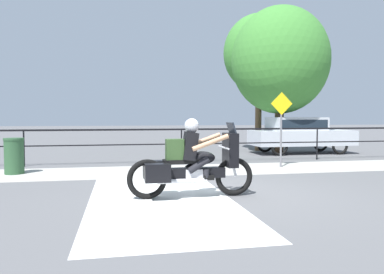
{
  "coord_description": "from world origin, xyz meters",
  "views": [
    {
      "loc": [
        -2.09,
        -7.45,
        1.59
      ],
      "look_at": [
        -0.47,
        0.92,
        1.13
      ],
      "focal_mm": 35.0,
      "sensor_mm": 36.0,
      "label": 1
    }
  ],
  "objects_px": {
    "parked_car": "(299,133)",
    "tree_behind_car": "(280,61)",
    "motorcycle": "(191,162)",
    "trash_bin": "(14,156)",
    "street_sign": "(281,120)",
    "tree_behind_sign": "(259,54)"
  },
  "relations": [
    {
      "from": "parked_car",
      "to": "tree_behind_car",
      "type": "height_order",
      "value": "tree_behind_car"
    },
    {
      "from": "parked_car",
      "to": "motorcycle",
      "type": "bearing_deg",
      "value": -129.86
    },
    {
      "from": "trash_bin",
      "to": "tree_behind_car",
      "type": "xyz_separation_m",
      "value": [
        9.69,
        4.18,
        3.5
      ]
    },
    {
      "from": "parked_car",
      "to": "trash_bin",
      "type": "relative_size",
      "value": 4.37
    },
    {
      "from": "trash_bin",
      "to": "street_sign",
      "type": "relative_size",
      "value": 0.43
    },
    {
      "from": "trash_bin",
      "to": "tree_behind_car",
      "type": "distance_m",
      "value": 11.12
    },
    {
      "from": "parked_car",
      "to": "street_sign",
      "type": "height_order",
      "value": "street_sign"
    },
    {
      "from": "street_sign",
      "to": "tree_behind_sign",
      "type": "distance_m",
      "value": 6.64
    },
    {
      "from": "parked_car",
      "to": "tree_behind_sign",
      "type": "bearing_deg",
      "value": 124.91
    },
    {
      "from": "street_sign",
      "to": "parked_car",
      "type": "bearing_deg",
      "value": 56.37
    },
    {
      "from": "street_sign",
      "to": "tree_behind_sign",
      "type": "xyz_separation_m",
      "value": [
        1.44,
        5.72,
        3.06
      ]
    },
    {
      "from": "parked_car",
      "to": "street_sign",
      "type": "relative_size",
      "value": 1.86
    },
    {
      "from": "street_sign",
      "to": "tree_behind_car",
      "type": "distance_m",
      "value": 5.29
    },
    {
      "from": "motorcycle",
      "to": "trash_bin",
      "type": "bearing_deg",
      "value": 141.15
    },
    {
      "from": "parked_car",
      "to": "tree_behind_sign",
      "type": "xyz_separation_m",
      "value": [
        -1.24,
        1.7,
        3.63
      ]
    },
    {
      "from": "motorcycle",
      "to": "tree_behind_car",
      "type": "bearing_deg",
      "value": 59.41
    },
    {
      "from": "trash_bin",
      "to": "tree_behind_car",
      "type": "height_order",
      "value": "tree_behind_car"
    },
    {
      "from": "trash_bin",
      "to": "street_sign",
      "type": "bearing_deg",
      "value": -0.58
    },
    {
      "from": "motorcycle",
      "to": "street_sign",
      "type": "bearing_deg",
      "value": 49.91
    },
    {
      "from": "tree_behind_sign",
      "to": "tree_behind_car",
      "type": "bearing_deg",
      "value": -74.68
    },
    {
      "from": "tree_behind_car",
      "to": "tree_behind_sign",
      "type": "bearing_deg",
      "value": 105.32
    },
    {
      "from": "motorcycle",
      "to": "tree_behind_sign",
      "type": "distance_m",
      "value": 11.43
    }
  ]
}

